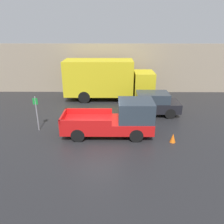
% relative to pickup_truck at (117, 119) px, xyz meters
% --- Properties ---
extents(ground_plane, '(60.00, 60.00, 0.00)m').
position_rel_pickup_truck_xyz_m(ground_plane, '(-1.11, -0.37, -1.01)').
color(ground_plane, '#232326').
extents(building_wall, '(28.00, 0.15, 4.69)m').
position_rel_pickup_truck_xyz_m(building_wall, '(-1.11, 9.40, 1.33)').
color(building_wall, gray).
rests_on(building_wall, ground).
extents(pickup_truck, '(5.38, 1.98, 2.18)m').
position_rel_pickup_truck_xyz_m(pickup_truck, '(0.00, 0.00, 0.00)').
color(pickup_truck, red).
rests_on(pickup_truck, ground).
extents(car, '(4.25, 1.87, 1.68)m').
position_rel_pickup_truck_xyz_m(car, '(2.56, 3.37, -0.16)').
color(car, black).
rests_on(car, ground).
extents(delivery_truck, '(7.83, 2.55, 3.50)m').
position_rel_pickup_truck_xyz_m(delivery_truck, '(-0.89, 7.10, 0.87)').
color(delivery_truck, gold).
rests_on(delivery_truck, ground).
extents(parking_sign, '(0.30, 0.07, 2.25)m').
position_rel_pickup_truck_xyz_m(parking_sign, '(-4.96, 0.56, 0.27)').
color(parking_sign, gray).
rests_on(parking_sign, ground).
extents(newspaper_box, '(0.45, 0.40, 1.04)m').
position_rel_pickup_truck_xyz_m(newspaper_box, '(2.15, 9.08, -0.49)').
color(newspaper_box, '#194CB2').
rests_on(newspaper_box, ground).
extents(traffic_cone, '(0.33, 0.33, 0.54)m').
position_rel_pickup_truck_xyz_m(traffic_cone, '(3.18, -0.91, -0.74)').
color(traffic_cone, orange).
rests_on(traffic_cone, ground).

